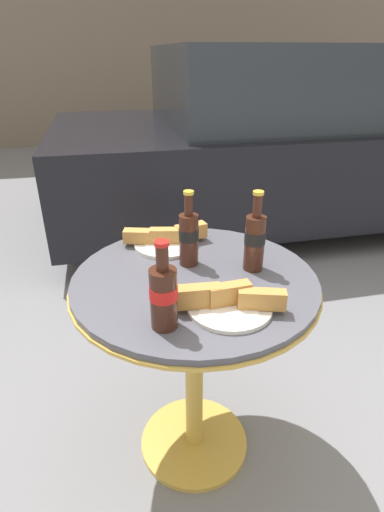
{
  "coord_description": "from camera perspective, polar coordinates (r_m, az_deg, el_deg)",
  "views": [
    {
      "loc": [
        -0.23,
        -1.01,
        1.34
      ],
      "look_at": [
        0.0,
        0.04,
        0.79
      ],
      "focal_mm": 28.0,
      "sensor_mm": 36.0,
      "label": 1
    }
  ],
  "objects": [
    {
      "name": "ground_plane",
      "position": [
        1.7,
        0.3,
        -25.06
      ],
      "size": [
        30.0,
        30.0,
        0.0
      ],
      "primitive_type": "plane",
      "color": "slate"
    },
    {
      "name": "bistro_table",
      "position": [
        1.29,
        0.36,
        -9.1
      ],
      "size": [
        0.75,
        0.75,
        0.74
      ],
      "color": "gold",
      "rests_on": "ground_plane"
    },
    {
      "name": "cola_bottle_left",
      "position": [
        0.95,
        -4.09,
        -5.52
      ],
      "size": [
        0.07,
        0.07,
        0.23
      ],
      "color": "#3D1E14",
      "rests_on": "bistro_table"
    },
    {
      "name": "cola_bottle_right",
      "position": [
        1.22,
        8.96,
        2.32
      ],
      "size": [
        0.06,
        0.06,
        0.25
      ],
      "color": "#3D1E14",
      "rests_on": "bistro_table"
    },
    {
      "name": "cola_bottle_center",
      "position": [
        1.23,
        -0.46,
        2.82
      ],
      "size": [
        0.06,
        0.06,
        0.24
      ],
      "color": "#3D1E14",
      "rests_on": "bistro_table"
    },
    {
      "name": "lunch_plate_near",
      "position": [
        1.05,
        5.21,
        -6.46
      ],
      "size": [
        0.28,
        0.22,
        0.07
      ],
      "color": "silver",
      "rests_on": "bistro_table"
    },
    {
      "name": "lunch_plate_far",
      "position": [
        1.39,
        -3.62,
        2.45
      ],
      "size": [
        0.3,
        0.22,
        0.07
      ],
      "color": "silver",
      "rests_on": "bistro_table"
    },
    {
      "name": "parked_car",
      "position": [
        3.63,
        15.5,
        15.27
      ],
      "size": [
        4.16,
        1.8,
        1.39
      ],
      "color": "black",
      "rests_on": "ground_plane"
    }
  ]
}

